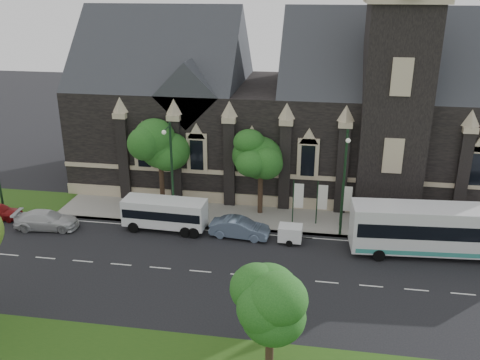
% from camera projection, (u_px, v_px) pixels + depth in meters
% --- Properties ---
extents(ground, '(160.00, 160.00, 0.00)m').
position_uv_depth(ground, '(200.00, 271.00, 37.25)').
color(ground, black).
rests_on(ground, ground).
extents(sidewalk, '(80.00, 5.00, 0.15)m').
position_uv_depth(sidewalk, '(225.00, 215.00, 45.98)').
color(sidewalk, gray).
rests_on(sidewalk, ground).
extents(museum, '(40.00, 17.70, 29.90)m').
position_uv_depth(museum, '(293.00, 105.00, 50.85)').
color(museum, black).
rests_on(museum, ground).
extents(tree_park_east, '(3.40, 3.40, 6.28)m').
position_uv_depth(tree_park_east, '(275.00, 298.00, 26.08)').
color(tree_park_east, black).
rests_on(tree_park_east, ground).
extents(tree_walk_right, '(4.08, 4.08, 7.80)m').
position_uv_depth(tree_walk_right, '(264.00, 151.00, 44.55)').
color(tree_walk_right, black).
rests_on(tree_walk_right, ground).
extents(tree_walk_left, '(3.91, 3.91, 7.64)m').
position_uv_depth(tree_walk_left, '(163.00, 147.00, 45.92)').
color(tree_walk_left, black).
rests_on(tree_walk_left, ground).
extents(street_lamp_near, '(0.36, 1.88, 9.00)m').
position_uv_depth(street_lamp_near, '(344.00, 178.00, 40.45)').
color(street_lamp_near, black).
rests_on(street_lamp_near, ground).
extents(street_lamp_mid, '(0.36, 1.88, 9.00)m').
position_uv_depth(street_lamp_mid, '(171.00, 169.00, 42.55)').
color(street_lamp_mid, black).
rests_on(street_lamp_mid, ground).
extents(banner_flag_left, '(0.90, 0.10, 4.00)m').
position_uv_depth(banner_flag_left, '(297.00, 198.00, 43.75)').
color(banner_flag_left, black).
rests_on(banner_flag_left, ground).
extents(banner_flag_center, '(0.90, 0.10, 4.00)m').
position_uv_depth(banner_flag_center, '(321.00, 200.00, 43.45)').
color(banner_flag_center, black).
rests_on(banner_flag_center, ground).
extents(banner_flag_right, '(0.90, 0.10, 4.00)m').
position_uv_depth(banner_flag_right, '(345.00, 201.00, 43.15)').
color(banner_flag_right, black).
rests_on(banner_flag_right, ground).
extents(tour_coach, '(13.57, 3.82, 3.91)m').
position_uv_depth(tour_coach, '(442.00, 229.00, 38.80)').
color(tour_coach, silver).
rests_on(tour_coach, ground).
extents(shuttle_bus, '(6.98, 2.67, 2.66)m').
position_uv_depth(shuttle_bus, '(165.00, 212.00, 43.04)').
color(shuttle_bus, silver).
rests_on(shuttle_bus, ground).
extents(box_trailer, '(2.71, 1.59, 1.44)m').
position_uv_depth(box_trailer, '(290.00, 233.00, 41.11)').
color(box_trailer, white).
rests_on(box_trailer, ground).
extents(sedan, '(4.96, 2.08, 1.60)m').
position_uv_depth(sedan, '(240.00, 228.00, 42.01)').
color(sedan, slate).
rests_on(sedan, ground).
extents(car_far_white, '(5.48, 2.68, 1.54)m').
position_uv_depth(car_far_white, '(47.00, 220.00, 43.48)').
color(car_far_white, silver).
rests_on(car_far_white, ground).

